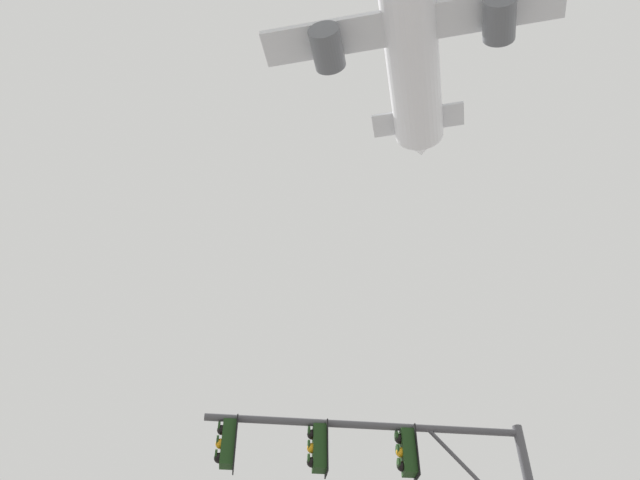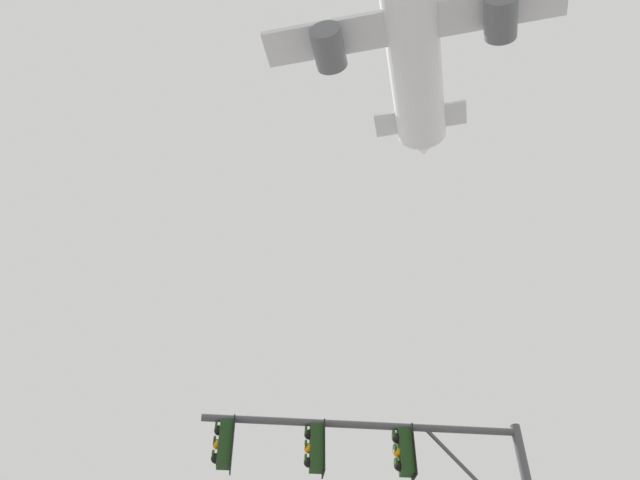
% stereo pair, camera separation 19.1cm
% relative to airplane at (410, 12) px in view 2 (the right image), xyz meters
% --- Properties ---
extents(airplane, '(23.60, 30.56, 8.37)m').
position_rel_airplane_xyz_m(airplane, '(0.00, 0.00, 0.00)').
color(airplane, white).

